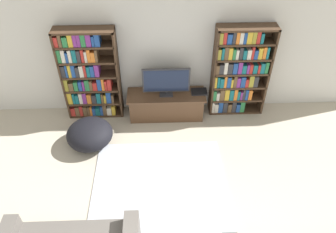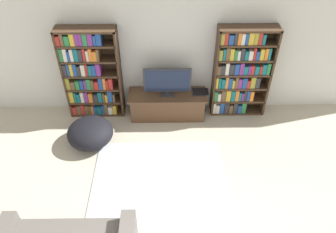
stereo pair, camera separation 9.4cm
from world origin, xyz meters
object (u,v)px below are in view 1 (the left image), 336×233
beanbag_ottoman (90,134)px  laptop (199,92)px  tv_stand (166,105)px  television (166,81)px  bookshelf_left (88,75)px  bookshelf_right (238,71)px

beanbag_ottoman → laptop: bearing=21.7°
tv_stand → television: size_ratio=1.70×
television → bookshelf_left: bearing=174.2°
beanbag_ottoman → bookshelf_left: bearing=93.4°
laptop → tv_stand: bearing=-175.8°
bookshelf_right → laptop: (-0.68, -0.08, -0.38)m
television → bookshelf_right: bearing=6.1°
bookshelf_left → beanbag_ottoman: size_ratio=2.22×
bookshelf_left → laptop: bookshelf_left is taller
tv_stand → beanbag_ottoman: 1.51m
bookshelf_right → television: bearing=-173.9°
bookshelf_left → laptop: size_ratio=5.88×
laptop → beanbag_ottoman: 2.10m
television → laptop: bearing=5.8°
bookshelf_left → bookshelf_right: size_ratio=1.00×
bookshelf_left → television: bookshelf_left is taller
beanbag_ottoman → television: bearing=28.0°
bookshelf_left → tv_stand: bookshelf_left is taller
television → tv_stand: bearing=90.0°
tv_stand → bookshelf_left: bearing=174.9°
tv_stand → television: 0.54m
bookshelf_right → laptop: bookshelf_right is taller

